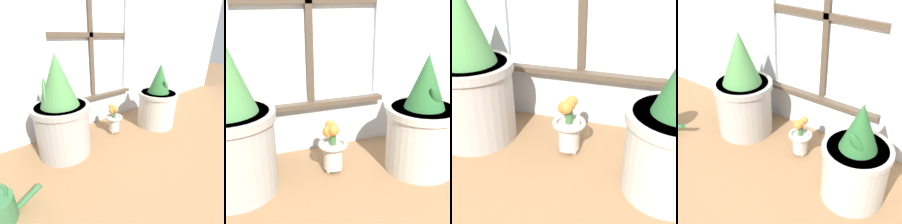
{
  "view_description": "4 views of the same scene",
  "coord_description": "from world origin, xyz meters",
  "views": [
    {
      "loc": [
        -0.81,
        -0.64,
        0.77
      ],
      "look_at": [
        -0.03,
        0.35,
        0.21
      ],
      "focal_mm": 28.0,
      "sensor_mm": 36.0,
      "label": 1
    },
    {
      "loc": [
        -0.43,
        -0.85,
        0.79
      ],
      "look_at": [
        0.02,
        0.33,
        0.32
      ],
      "focal_mm": 50.0,
      "sensor_mm": 36.0,
      "label": 2
    },
    {
      "loc": [
        0.32,
        -0.68,
        0.8
      ],
      "look_at": [
        0.01,
        0.35,
        0.21
      ],
      "focal_mm": 50.0,
      "sensor_mm": 36.0,
      "label": 3
    },
    {
      "loc": [
        0.82,
        -0.87,
        1.25
      ],
      "look_at": [
        -0.02,
        0.33,
        0.31
      ],
      "focal_mm": 50.0,
      "sensor_mm": 36.0,
      "label": 4
    }
  ],
  "objects": [
    {
      "name": "flower_vase",
      "position": [
        0.02,
        0.38,
        0.13
      ],
      "size": [
        0.14,
        0.14,
        0.25
      ],
      "color": "#BCB7AD",
      "rests_on": "ground_plane"
    },
    {
      "name": "potted_plant_left",
      "position": [
        -0.42,
        0.39,
        0.29
      ],
      "size": [
        0.38,
        0.38,
        0.68
      ],
      "color": "#9E9993",
      "rests_on": "ground_plane"
    },
    {
      "name": "potted_plant_right",
      "position": [
        0.42,
        0.26,
        0.22
      ],
      "size": [
        0.34,
        0.34,
        0.56
      ],
      "color": "#B7B2A8",
      "rests_on": "ground_plane"
    },
    {
      "name": "ground_plane",
      "position": [
        0.0,
        0.0,
        0.0
      ],
      "size": [
        10.0,
        10.0,
        0.0
      ],
      "primitive_type": "plane",
      "color": "olive"
    }
  ]
}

